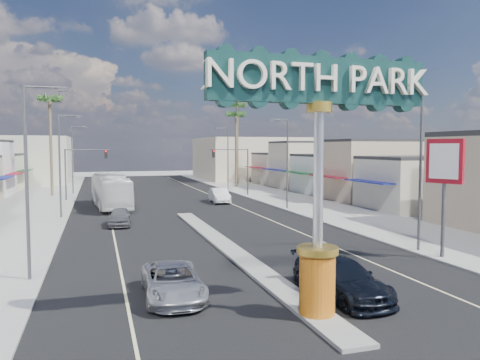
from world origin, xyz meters
TOP-DOWN VIEW (x-y plane):
  - ground at (0.00, 30.00)m, footprint 160.00×160.00m
  - road at (0.00, 30.00)m, footprint 20.00×120.00m
  - median_island at (0.00, 14.00)m, footprint 1.30×30.00m
  - sidewalk_left at (-14.00, 30.00)m, footprint 8.00×120.00m
  - sidewalk_right at (14.00, 30.00)m, footprint 8.00×120.00m
  - storefront_row_right at (24.00, 43.00)m, footprint 12.00×42.00m
  - backdrop_far_left at (-22.00, 75.00)m, footprint 20.00×20.00m
  - backdrop_far_right at (22.00, 75.00)m, footprint 20.00×20.00m
  - gateway_sign at (0.00, 1.98)m, footprint 8.20×1.50m
  - traffic_signal_left at (-9.18, 43.99)m, footprint 5.09×0.45m
  - traffic_signal_right at (9.18, 43.99)m, footprint 5.09×0.45m
  - streetlight_l_near at (-10.43, 10.00)m, footprint 2.03×0.22m
  - streetlight_l_mid at (-10.43, 30.00)m, footprint 2.03×0.22m
  - streetlight_l_far at (-10.43, 52.00)m, footprint 2.03×0.22m
  - streetlight_r_near at (10.43, 10.00)m, footprint 2.03×0.22m
  - streetlight_r_mid at (10.43, 30.00)m, footprint 2.03×0.22m
  - streetlight_r_far at (10.43, 52.00)m, footprint 2.03×0.22m
  - palm_left_far at (-13.00, 50.00)m, footprint 2.60×2.60m
  - palm_right_mid at (13.00, 56.00)m, footprint 2.60×2.60m
  - palm_right_far at (15.00, 62.00)m, footprint 2.60×2.60m
  - suv_left at (-4.66, 5.72)m, footprint 2.47×5.08m
  - suv_right at (2.00, 3.82)m, footprint 2.67×5.57m
  - car_parked_left at (-5.91, 24.68)m, footprint 2.03×4.30m
  - car_parked_right at (5.50, 37.35)m, footprint 2.04×5.04m
  - city_bus at (-6.23, 36.64)m, footprint 3.85×12.40m
  - bank_pylon_sign at (10.70, 8.13)m, footprint 1.04×1.97m

SIDE VIEW (x-z plane):
  - ground at x=0.00m, z-range 0.00..0.00m
  - road at x=0.00m, z-range 0.00..0.01m
  - sidewalk_left at x=-14.00m, z-range 0.00..0.12m
  - sidewalk_right at x=14.00m, z-range 0.00..0.12m
  - median_island at x=0.00m, z-range 0.00..0.16m
  - suv_left at x=-4.66m, z-range 0.00..1.39m
  - car_parked_left at x=-5.91m, z-range 0.00..1.42m
  - suv_right at x=2.00m, z-range 0.00..1.57m
  - car_parked_right at x=5.50m, z-range 0.00..1.63m
  - city_bus at x=-6.23m, z-range 0.00..3.40m
  - storefront_row_right at x=24.00m, z-range 0.00..6.00m
  - backdrop_far_left at x=-22.00m, z-range 0.00..8.00m
  - backdrop_far_right at x=22.00m, z-range 0.00..8.00m
  - traffic_signal_left at x=-9.18m, z-range 1.27..7.27m
  - traffic_signal_right at x=9.18m, z-range 1.27..7.27m
  - bank_pylon_sign at x=10.70m, z-range 1.79..8.32m
  - streetlight_l_near at x=-10.43m, z-range 0.57..9.57m
  - streetlight_l_mid at x=-10.43m, z-range 0.57..9.57m
  - streetlight_l_far at x=-10.43m, z-range 0.57..9.57m
  - streetlight_r_near at x=10.43m, z-range 0.57..9.57m
  - streetlight_r_mid at x=10.43m, z-range 0.57..9.57m
  - streetlight_r_far at x=10.43m, z-range 0.57..9.57m
  - gateway_sign at x=0.00m, z-range 1.35..10.50m
  - palm_right_mid at x=13.00m, z-range 4.55..16.65m
  - palm_left_far at x=-13.00m, z-range 4.95..18.05m
  - palm_right_far at x=15.00m, z-range 5.34..19.44m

